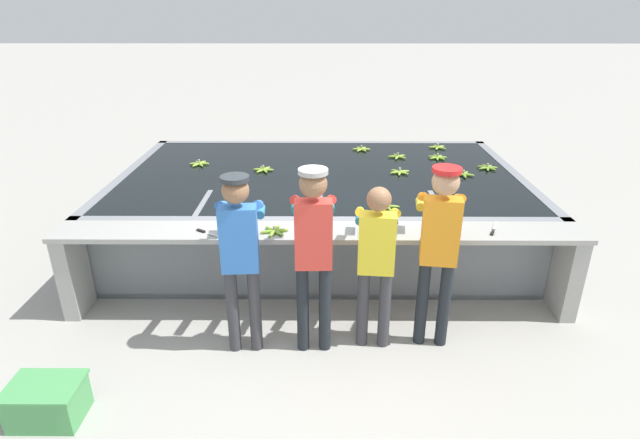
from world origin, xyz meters
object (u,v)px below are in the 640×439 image
object	(u,v)px
banana_bunch_floating_2	(361,149)
knife_1	(494,230)
worker_2	(376,254)
banana_bunch_floating_6	(387,206)
banana_bunch_floating_0	(398,157)
banana_bunch_floating_4	(199,164)
banana_bunch_floating_5	(438,147)
banana_bunch_ledge_0	(275,231)
worker_1	(313,243)
banana_bunch_floating_1	(463,174)
banana_bunch_floating_7	(437,157)
banana_bunch_floating_9	(263,170)
banana_bunch_floating_8	(487,168)
crate	(47,402)
worker_3	(439,240)
worker_0	(240,248)
knife_0	(206,232)
banana_bunch_floating_3	(400,172)

from	to	relation	value
banana_bunch_floating_2	knife_1	distance (m)	3.14
worker_2	banana_bunch_floating_6	bearing A→B (deg)	78.61
banana_bunch_floating_0	banana_bunch_floating_2	xyz separation A→B (m)	(-0.50, 0.40, -0.00)
banana_bunch_floating_2	banana_bunch_floating_4	world-z (taller)	same
banana_bunch_floating_5	banana_bunch_ledge_0	distance (m)	3.83
worker_1	banana_bunch_floating_0	size ratio (longest dim) A/B	6.33
banana_bunch_floating_1	knife_1	distance (m)	1.74
banana_bunch_floating_2	banana_bunch_floating_7	bearing A→B (deg)	-22.51
worker_2	banana_bunch_floating_9	world-z (taller)	worker_2
banana_bunch_floating_2	knife_1	bearing A→B (deg)	-69.82
banana_bunch_floating_6	banana_bunch_floating_9	world-z (taller)	same
banana_bunch_floating_2	banana_bunch_floating_6	world-z (taller)	same
banana_bunch_floating_8	crate	xyz separation A→B (m)	(-4.33, -3.50, -0.79)
banana_bunch_floating_4	banana_bunch_floating_6	xyz separation A→B (m)	(2.41, -1.57, 0.00)
worker_3	knife_1	distance (m)	0.81
crate	banana_bunch_floating_4	bearing A→B (deg)	83.65
worker_0	knife_1	distance (m)	2.45
banana_bunch_floating_8	knife_0	xyz separation A→B (m)	(-3.34, -2.09, -0.01)
banana_bunch_floating_1	banana_bunch_floating_5	xyz separation A→B (m)	(-0.05, 1.33, 0.00)
banana_bunch_floating_4	banana_bunch_floating_5	world-z (taller)	same
banana_bunch_floating_8	crate	distance (m)	5.63
banana_bunch_floating_4	banana_bunch_ledge_0	xyz separation A→B (m)	(1.24, -2.23, 0.00)
worker_1	banana_bunch_ledge_0	distance (m)	0.65
worker_1	banana_bunch_floating_5	size ratio (longest dim) A/B	6.34
worker_2	banana_bunch_floating_7	distance (m)	3.22
banana_bunch_floating_2	banana_bunch_floating_6	distance (m)	2.34
banana_bunch_floating_1	banana_bunch_floating_2	size ratio (longest dim) A/B	0.99
banana_bunch_floating_3	banana_bunch_floating_7	distance (m)	0.93
worker_1	knife_1	distance (m)	1.84
banana_bunch_floating_2	crate	xyz separation A→B (m)	(-2.70, -4.43, -0.79)
banana_bunch_floating_1	crate	bearing A→B (deg)	-140.77
banana_bunch_floating_3	banana_bunch_floating_8	world-z (taller)	same
worker_1	crate	world-z (taller)	worker_1
banana_bunch_floating_1	banana_bunch_floating_5	bearing A→B (deg)	92.30
worker_0	banana_bunch_floating_3	bearing A→B (deg)	54.28
banana_bunch_floating_6	banana_bunch_floating_5	bearing A→B (deg)	66.46
banana_bunch_floating_5	crate	size ratio (longest dim) A/B	0.50
worker_3	banana_bunch_floating_9	world-z (taller)	worker_3
banana_bunch_floating_5	worker_0	bearing A→B (deg)	-124.33
banana_bunch_floating_8	knife_1	bearing A→B (deg)	-105.20
knife_0	banana_bunch_floating_0	bearing A→B (deg)	49.88
worker_1	banana_bunch_floating_4	size ratio (longest dim) A/B	6.24
banana_bunch_floating_4	banana_bunch_ledge_0	bearing A→B (deg)	-60.90
worker_2	banana_bunch_floating_0	size ratio (longest dim) A/B	5.69
worker_0	worker_3	size ratio (longest dim) A/B	0.97
banana_bunch_floating_2	banana_bunch_floating_9	bearing A→B (deg)	-143.13
banana_bunch_floating_5	crate	world-z (taller)	banana_bunch_floating_5
worker_2	banana_bunch_floating_5	size ratio (longest dim) A/B	5.69
worker_2	crate	distance (m)	2.88
banana_bunch_ledge_0	banana_bunch_floating_7	bearing A→B (deg)	50.47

